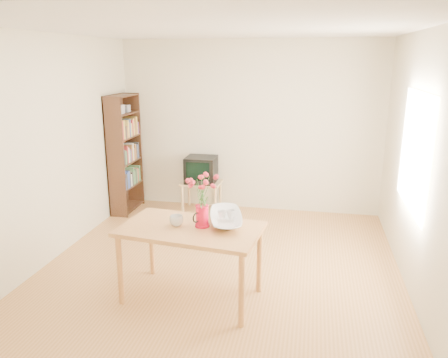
% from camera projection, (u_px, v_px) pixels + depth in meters
% --- Properties ---
extents(room, '(4.50, 4.50, 4.50)m').
position_uv_depth(room, '(221.00, 159.00, 4.56)').
color(room, '#A46F3A').
rests_on(room, ground).
extents(table, '(1.42, 0.92, 0.75)m').
position_uv_depth(table, '(191.00, 236.00, 4.21)').
color(table, '#B97A3F').
rests_on(table, ground).
extents(tv_stand, '(0.60, 0.45, 0.46)m').
position_uv_depth(tv_stand, '(202.00, 186.00, 6.80)').
color(tv_stand, tan).
rests_on(tv_stand, ground).
extents(bookshelf, '(0.28, 0.70, 1.80)m').
position_uv_depth(bookshelf, '(125.00, 158.00, 6.69)').
color(bookshelf, black).
rests_on(bookshelf, ground).
extents(pitcher, '(0.14, 0.20, 0.22)m').
position_uv_depth(pitcher, '(202.00, 217.00, 4.19)').
color(pitcher, red).
rests_on(pitcher, table).
extents(flowers, '(0.24, 0.24, 0.35)m').
position_uv_depth(flowers, '(202.00, 189.00, 4.11)').
color(flowers, '#E9364D').
rests_on(flowers, pitcher).
extents(mug, '(0.15, 0.15, 0.10)m').
position_uv_depth(mug, '(176.00, 221.00, 4.21)').
color(mug, white).
rests_on(mug, table).
extents(bowl, '(0.57, 0.57, 0.44)m').
position_uv_depth(bowl, '(226.00, 201.00, 4.27)').
color(bowl, white).
rests_on(bowl, table).
extents(teacup_a, '(0.09, 0.09, 0.07)m').
position_uv_depth(teacup_a, '(222.00, 205.00, 4.29)').
color(teacup_a, white).
rests_on(teacup_a, bowl).
extents(teacup_b, '(0.09, 0.09, 0.07)m').
position_uv_depth(teacup_b, '(231.00, 204.00, 4.29)').
color(teacup_b, white).
rests_on(teacup_b, bowl).
extents(television, '(0.46, 0.44, 0.40)m').
position_uv_depth(television, '(201.00, 169.00, 6.74)').
color(television, black).
rests_on(television, tv_stand).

